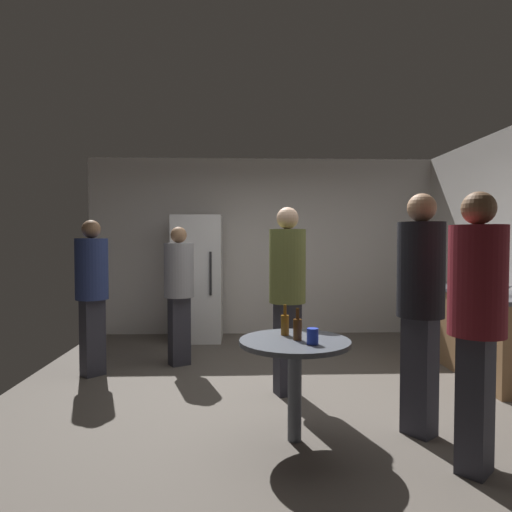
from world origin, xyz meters
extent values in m
cube|color=#5B544C|center=(0.00, 0.00, -0.05)|extent=(5.20, 5.20, 0.10)
cube|color=silver|center=(0.00, 2.63, 1.35)|extent=(5.32, 0.06, 2.70)
cube|color=white|center=(-0.98, 2.20, 0.90)|extent=(0.70, 0.65, 1.80)
cube|color=#262628|center=(-0.77, 1.86, 0.99)|extent=(0.03, 0.03, 0.60)
cube|color=olive|center=(2.28, 0.54, 0.43)|extent=(0.60, 1.89, 0.86)
cube|color=#4C4C51|center=(2.28, 0.54, 0.88)|extent=(0.64, 1.93, 0.04)
cylinder|color=#B2B2B7|center=(2.23, 0.09, 0.97)|extent=(0.17, 0.17, 0.14)
sphere|color=black|center=(2.23, 0.09, 1.06)|extent=(0.04, 0.04, 0.04)
cone|color=#B2B2B7|center=(2.35, 0.09, 0.98)|extent=(0.09, 0.04, 0.06)
cylinder|color=#3F141E|center=(2.26, 0.75, 1.01)|extent=(0.08, 0.08, 0.22)
cylinder|color=#3F141E|center=(2.26, 0.75, 1.17)|extent=(0.03, 0.03, 0.09)
cylinder|color=#4C515B|center=(0.03, -1.10, 0.35)|extent=(0.10, 0.10, 0.70)
cylinder|color=#4C515B|center=(0.03, -1.10, 0.72)|extent=(0.80, 0.80, 0.03)
cylinder|color=#8C5919|center=(-0.02, -0.94, 0.81)|extent=(0.06, 0.06, 0.15)
cylinder|color=#8C5919|center=(-0.02, -0.94, 0.93)|extent=(0.02, 0.02, 0.08)
cylinder|color=#593314|center=(0.05, -1.11, 0.81)|extent=(0.06, 0.06, 0.15)
cylinder|color=#593314|center=(0.05, -1.11, 0.93)|extent=(0.02, 0.02, 0.08)
cylinder|color=blue|center=(0.14, -1.24, 0.79)|extent=(0.08, 0.08, 0.11)
cube|color=#2D2D38|center=(1.10, -1.58, 0.43)|extent=(0.28, 0.27, 0.86)
cylinder|color=maroon|center=(1.10, -1.58, 1.20)|extent=(0.48, 0.48, 0.68)
sphere|color=#8C6647|center=(1.10, -1.58, 1.65)|extent=(0.20, 0.20, 0.20)
cube|color=#2D2D38|center=(0.08, -0.13, 0.43)|extent=(0.26, 0.23, 0.87)
cylinder|color=olive|center=(0.08, -0.13, 1.21)|extent=(0.43, 0.43, 0.68)
sphere|color=#D8AD8C|center=(0.08, -0.13, 1.65)|extent=(0.21, 0.21, 0.21)
cube|color=#2D2D38|center=(-1.07, 0.90, 0.39)|extent=(0.28, 0.26, 0.79)
cylinder|color=gray|center=(-1.07, 0.90, 1.10)|extent=(0.46, 0.46, 0.63)
sphere|color=#8C6647|center=(-1.07, 0.90, 1.51)|extent=(0.19, 0.19, 0.19)
cube|color=#2D2D38|center=(0.97, -1.03, 0.44)|extent=(0.27, 0.28, 0.88)
cylinder|color=black|center=(0.97, -1.03, 1.23)|extent=(0.48, 0.48, 0.70)
sphere|color=tan|center=(0.97, -1.03, 1.69)|extent=(0.21, 0.21, 0.21)
cube|color=#2D2D38|center=(-1.94, 0.53, 0.41)|extent=(0.28, 0.28, 0.82)
cylinder|color=navy|center=(-1.94, 0.53, 1.14)|extent=(0.48, 0.48, 0.65)
sphere|color=#8C6647|center=(-1.94, 0.53, 1.57)|extent=(0.19, 0.19, 0.19)
camera|label=1|loc=(-0.36, -4.25, 1.45)|focal=31.24mm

